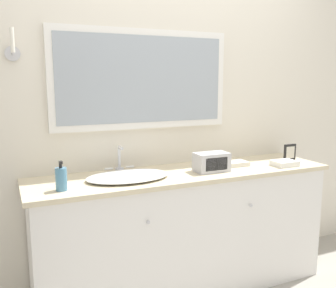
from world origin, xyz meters
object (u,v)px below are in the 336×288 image
at_px(sink_basin, 128,176).
at_px(appliance_box, 212,162).
at_px(picture_frame, 290,152).
at_px(soap_bottle, 61,179).

distance_m(sink_basin, appliance_box, 0.59).
bearing_deg(sink_basin, picture_frame, 0.62).
bearing_deg(picture_frame, soap_bottle, -176.40).
xyz_separation_m(sink_basin, soap_bottle, (-0.42, -0.10, 0.05)).
height_order(sink_basin, picture_frame, sink_basin).
bearing_deg(appliance_box, sink_basin, 175.19).
bearing_deg(sink_basin, appliance_box, -4.81).
relative_size(sink_basin, soap_bottle, 3.11).
relative_size(soap_bottle, appliance_box, 0.75).
relative_size(soap_bottle, picture_frame, 1.36).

